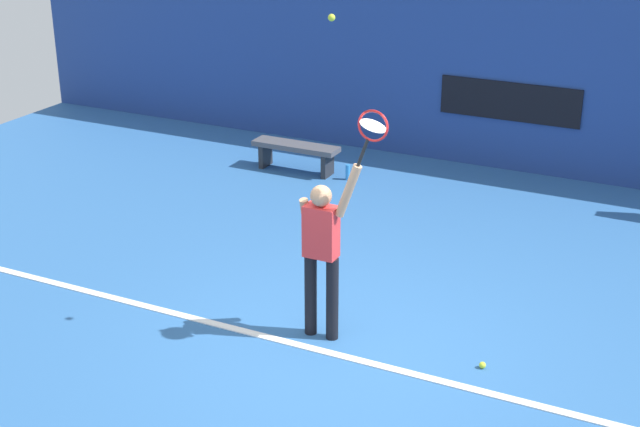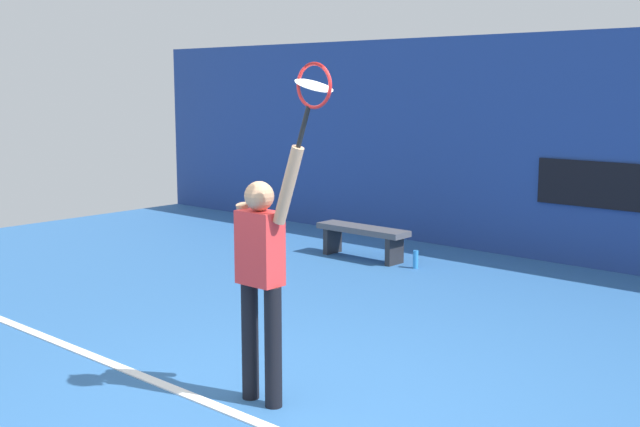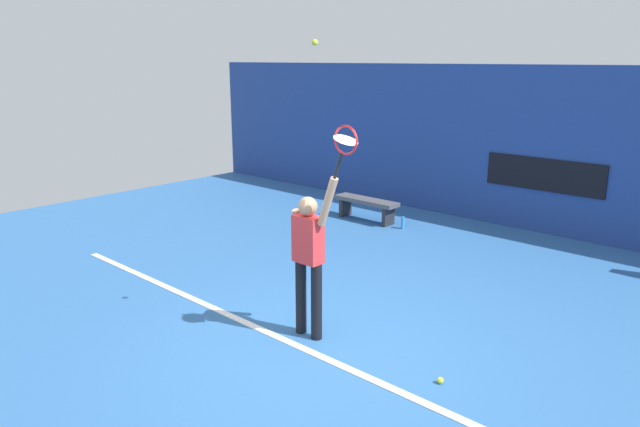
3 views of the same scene
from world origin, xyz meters
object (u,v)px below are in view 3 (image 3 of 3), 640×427
water_bottle (403,223)px  spare_ball (440,380)px  tennis_racket (345,143)px  tennis_ball (315,43)px  tennis_player (309,255)px  court_bench (366,204)px

water_bottle → spare_ball: (3.46, -4.35, -0.09)m
tennis_racket → spare_ball: size_ratio=9.20×
tennis_racket → water_bottle: tennis_racket is taller
tennis_ball → spare_ball: (1.63, 0.10, -3.31)m
tennis_player → court_bench: (-2.64, 4.47, -0.67)m
tennis_racket → tennis_ball: bearing=178.0°
water_bottle → tennis_player: bearing=-68.7°
tennis_player → spare_ball: 1.98m
tennis_ball → water_bottle: tennis_ball is taller
court_bench → water_bottle: bearing=0.0°
tennis_racket → tennis_ball: size_ratio=9.20×
tennis_racket → water_bottle: 5.48m
tennis_player → court_bench: 5.23m
spare_ball → court_bench: bearing=135.0°
tennis_racket → tennis_ball: 1.09m
tennis_racket → water_bottle: (-2.26, 4.47, -2.22)m
water_bottle → spare_ball: bearing=-51.5°
tennis_ball → court_bench: 6.03m
tennis_racket → court_bench: (-3.16, 4.47, -2.01)m
tennis_racket → court_bench: tennis_racket is taller
court_bench → water_bottle: size_ratio=5.83×
water_bottle → spare_ball: 5.56m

